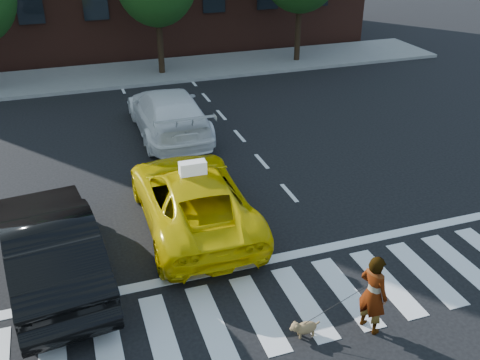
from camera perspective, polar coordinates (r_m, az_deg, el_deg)
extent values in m
plane|color=black|center=(11.51, 6.76, -12.81)|extent=(120.00, 120.00, 0.00)
cube|color=silver|center=(11.51, 6.76, -12.78)|extent=(13.00, 2.40, 0.01)
cube|color=silver|center=(12.64, 3.68, -8.37)|extent=(12.00, 0.30, 0.01)
cube|color=slate|center=(26.64, -9.58, 11.30)|extent=(30.00, 4.00, 0.15)
cylinder|color=black|center=(25.83, -8.55, 14.76)|extent=(0.28, 0.28, 3.55)
cylinder|color=black|center=(27.90, 6.23, 16.17)|extent=(0.28, 0.28, 3.85)
imported|color=#D9BD04|center=(13.56, -5.12, -1.87)|extent=(2.62, 5.57, 1.54)
imported|color=black|center=(12.23, -19.49, -6.66)|extent=(2.37, 5.38, 1.72)
imported|color=white|center=(19.08, -7.64, 7.15)|extent=(2.29, 5.61, 1.63)
imported|color=#999999|center=(10.61, 14.01, -11.69)|extent=(0.60, 0.72, 1.70)
ellipsoid|color=olive|center=(10.67, 7.07, -15.37)|extent=(0.46, 0.28, 0.24)
sphere|color=olive|center=(10.57, 5.95, -15.32)|extent=(0.20, 0.20, 0.18)
sphere|color=olive|center=(10.57, 5.54, -15.51)|extent=(0.09, 0.09, 0.09)
cylinder|color=olive|center=(10.68, 8.21, -14.91)|extent=(0.13, 0.05, 0.11)
sphere|color=olive|center=(10.57, 5.87, -14.89)|extent=(0.07, 0.07, 0.06)
sphere|color=olive|center=(10.49, 6.07, -15.32)|extent=(0.07, 0.07, 0.06)
cylinder|color=olive|center=(10.69, 6.44, -16.20)|extent=(0.05, 0.05, 0.12)
cylinder|color=olive|center=(10.76, 6.26, -15.82)|extent=(0.05, 0.05, 0.12)
cylinder|color=olive|center=(10.76, 7.79, -15.95)|extent=(0.05, 0.05, 0.12)
cylinder|color=olive|center=(10.83, 7.60, -15.57)|extent=(0.05, 0.05, 0.12)
cube|color=white|center=(12.96, -5.07, 1.30)|extent=(0.65, 0.29, 0.32)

